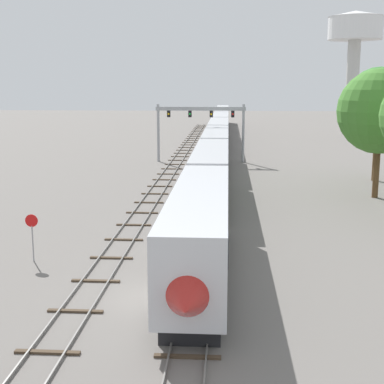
{
  "coord_description": "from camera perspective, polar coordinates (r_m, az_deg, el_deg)",
  "views": [
    {
      "loc": [
        3.45,
        -25.53,
        10.33
      ],
      "look_at": [
        1.0,
        12.0,
        3.0
      ],
      "focal_mm": 51.55,
      "sensor_mm": 36.0,
      "label": 1
    }
  ],
  "objects": [
    {
      "name": "track_near",
      "position": [
        66.69,
        -2.29,
        2.17
      ],
      "size": [
        2.6,
        160.0,
        0.16
      ],
      "color": "slate",
      "rests_on": "ground"
    },
    {
      "name": "water_tower",
      "position": [
        121.33,
        16.5,
        15.27
      ],
      "size": [
        11.12,
        11.12,
        25.09
      ],
      "color": "beige",
      "rests_on": "ground"
    },
    {
      "name": "track_main",
      "position": [
        86.15,
        2.75,
        4.17
      ],
      "size": [
        2.6,
        200.0,
        0.16
      ],
      "color": "slate",
      "rests_on": "ground"
    },
    {
      "name": "passenger_train",
      "position": [
        87.97,
        2.79,
        5.98
      ],
      "size": [
        3.04,
        136.85,
        4.8
      ],
      "color": "silver",
      "rests_on": "ground"
    },
    {
      "name": "signal_gantry",
      "position": [
        74.73,
        0.9,
        7.48
      ],
      "size": [
        12.1,
        0.49,
        7.79
      ],
      "color": "#999BA0",
      "rests_on": "ground"
    },
    {
      "name": "trackside_tree_left",
      "position": [
        53.25,
        18.88,
        7.89
      ],
      "size": [
        7.74,
        7.74,
        11.85
      ],
      "color": "brown",
      "rests_on": "ground"
    },
    {
      "name": "stop_sign",
      "position": [
        33.84,
        -16.21,
        -3.89
      ],
      "size": [
        0.76,
        0.08,
        2.88
      ],
      "color": "gray",
      "rests_on": "ground"
    },
    {
      "name": "trackside_tree_mid",
      "position": [
        62.91,
        18.78,
        8.93
      ],
      "size": [
        7.11,
        7.11,
        12.24
      ],
      "color": "brown",
      "rests_on": "ground"
    },
    {
      "name": "ground_plane",
      "position": [
        27.75,
        -3.74,
        -10.84
      ],
      "size": [
        400.0,
        400.0,
        0.0
      ],
      "primitive_type": "plane",
      "color": "slate"
    }
  ]
}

